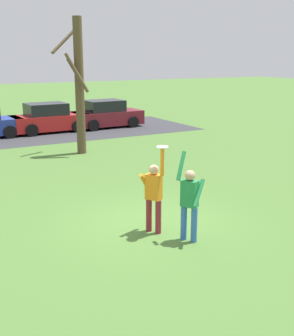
{
  "coord_description": "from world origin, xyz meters",
  "views": [
    {
      "loc": [
        -5.06,
        -8.88,
        4.06
      ],
      "look_at": [
        0.03,
        0.24,
        1.39
      ],
      "focal_mm": 46.73,
      "sensor_mm": 36.0,
      "label": 1
    }
  ],
  "objects": [
    {
      "name": "parked_car_maroon",
      "position": [
        5.31,
        14.6,
        0.73
      ],
      "size": [
        4.15,
        2.13,
        1.59
      ],
      "rotation": [
        0.0,
        0.0,
        0.03
      ],
      "color": "maroon",
      "rests_on": "ground_plane"
    },
    {
      "name": "frisbee_disc",
      "position": [
        -0.09,
        -0.68,
        2.09
      ],
      "size": [
        0.27,
        0.27,
        0.02
      ],
      "primitive_type": "cylinder",
      "color": "white",
      "rests_on": "person_catcher"
    },
    {
      "name": "ground_plane",
      "position": [
        0.0,
        0.0,
        0.0
      ],
      "size": [
        120.0,
        120.0,
        0.0
      ],
      "primitive_type": "plane",
      "color": "#4C7533"
    },
    {
      "name": "bare_tree_tall",
      "position": [
        1.46,
        8.62,
        2.93
      ],
      "size": [
        1.55,
        1.69,
        5.63
      ],
      "color": "brown",
      "rests_on": "ground_plane"
    },
    {
      "name": "person_catcher",
      "position": [
        -0.19,
        -0.48,
        0.98
      ],
      "size": [
        0.51,
        0.59,
        2.08
      ],
      "rotation": [
        0.0,
        0.0,
        -1.07
      ],
      "color": "maroon",
      "rests_on": "ground_plane"
    },
    {
      "name": "parked_car_red",
      "position": [
        1.86,
        14.6,
        0.73
      ],
      "size": [
        4.15,
        2.13,
        1.59
      ],
      "rotation": [
        0.0,
        0.0,
        0.03
      ],
      "color": "red",
      "rests_on": "ground_plane"
    },
    {
      "name": "person_defender",
      "position": [
        0.25,
        -1.3,
        0.98
      ],
      "size": [
        0.61,
        0.66,
        2.04
      ],
      "rotation": [
        0.0,
        0.0,
        2.07
      ],
      "color": "#3366B7",
      "rests_on": "ground_plane"
    }
  ]
}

